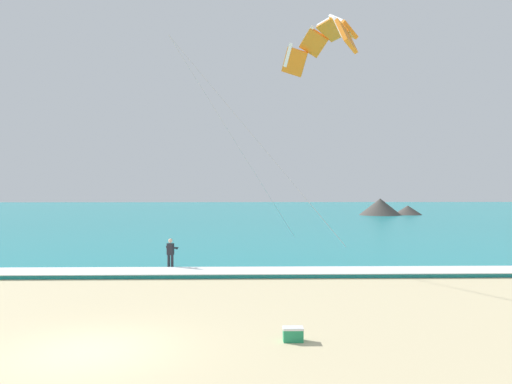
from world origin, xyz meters
The scene contains 8 objects.
ground_plane centered at (0.00, 0.00, 0.00)m, with size 200.00×200.00×0.00m, color beige.
sea centered at (0.00, 70.76, 0.10)m, with size 200.00×120.00×0.20m, color teal.
surf_foam centered at (0.00, 11.76, 0.22)m, with size 200.00×2.28×0.04m, color white.
surfboard centered at (0.30, 13.07, 0.03)m, with size 0.89×1.47×0.09m.
kitesurfer centered at (0.30, 13.08, 0.94)m, with size 0.64×0.63×1.69m.
kite_primary centered at (8.78, 16.37, 12.98)m, with size 10.28×7.19×12.94m.
headland_right centered at (25.58, 63.10, 1.22)m, with size 10.24×6.74×2.69m.
cooler_box centered at (5.50, 0.78, 0.20)m, with size 0.58×0.38×0.40m.
Camera 1 is at (4.12, -13.65, 4.35)m, focal length 36.09 mm.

